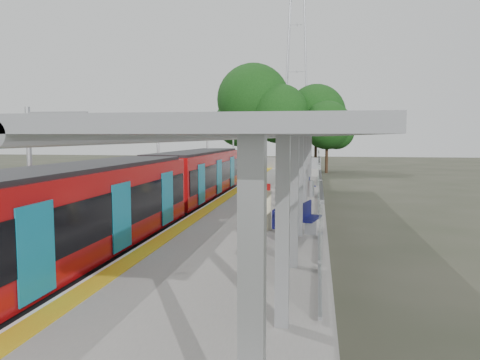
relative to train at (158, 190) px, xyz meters
name	(u,v)px	position (x,y,z in m)	size (l,w,h in m)	color
trackbed	(194,211)	(0.00, 6.29, -1.93)	(3.00, 70.00, 0.24)	#59544C
platform	(270,206)	(4.50, 6.29, -1.55)	(6.00, 50.00, 1.00)	gray
tactile_strip	(227,197)	(1.95, 6.29, -1.04)	(0.60, 50.00, 0.02)	gold
end_fence	(293,163)	(4.50, 31.24, -0.45)	(6.00, 0.10, 1.20)	#9EA0A5
train	(158,190)	(0.00, 0.00, 0.00)	(2.74, 27.60, 3.62)	black
canopy	(296,142)	(6.11, 2.47, 2.15)	(3.27, 38.00, 3.66)	#9EA0A5
pylon	(297,48)	(3.50, 59.29, 16.95)	(8.00, 4.00, 38.00)	#9EA0A5
tree_cluster	(276,110)	(1.82, 39.98, 5.74)	(17.33, 10.34, 13.86)	#382316
catenary_masts	(160,164)	(-1.72, 5.29, 0.86)	(2.08, 48.16, 5.40)	#9EA0A5
bench_near	(281,222)	(5.91, -4.19, -0.49)	(0.67, 1.61, 1.07)	#0F104C
bench_mid	(308,216)	(6.81, -2.88, -0.49)	(0.84, 1.63, 1.07)	#0F104C
bench_far	(306,184)	(6.46, 9.31, -0.52)	(1.02, 1.55, 1.02)	#0F104C
info_pillar_near	(266,210)	(5.25, -2.92, -0.30)	(0.39, 0.39, 1.74)	beige
info_pillar_far	(302,181)	(6.22, 7.72, -0.19)	(0.45, 0.45, 2.00)	beige
litter_bin	(310,189)	(6.73, 7.21, -0.59)	(0.45, 0.45, 0.92)	#9EA0A5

